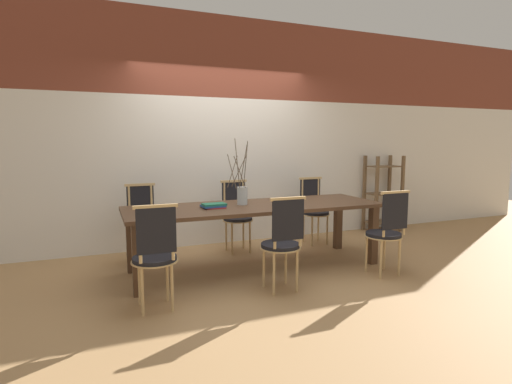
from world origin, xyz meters
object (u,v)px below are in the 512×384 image
Objects in this scene: chair_near_center at (387,230)px; chair_far_center at (314,208)px; dining_table at (256,212)px; vase_centerpiece at (242,194)px; shelving_rack at (383,194)px; book_stack at (214,206)px.

chair_near_center is 1.00× the size of chair_far_center.
dining_table is 3.09× the size of chair_near_center.
vase_centerpiece reaches higher than shelving_rack.
chair_far_center is 1.56m from vase_centerpiece.
shelving_rack is at bearing 18.85° from vase_centerpiece.
dining_table is at bearing -158.56° from shelving_rack.
chair_near_center is 1.91m from book_stack.
dining_table is 0.52m from book_stack.
dining_table is 2.37× the size of shelving_rack.
chair_near_center is at bearing -23.67° from book_stack.
vase_centerpiece reaches higher than dining_table.
book_stack is (-0.37, -0.11, -0.10)m from vase_centerpiece.
vase_centerpiece reaches higher than chair_near_center.
dining_table is at bearing -32.97° from vase_centerpiece.
chair_near_center is at bearing 90.26° from chair_far_center.
chair_far_center is at bearing -169.42° from shelving_rack.
shelving_rack is (1.45, 1.83, 0.10)m from chair_near_center.
chair_near_center is 1.66m from vase_centerpiece.
dining_table is 10.96× the size of book_stack.
book_stack is at bearing -161.43° from shelving_rack.
chair_far_center is (1.22, 0.78, -0.15)m from dining_table.
vase_centerpiece is at bearing 26.92° from chair_far_center.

